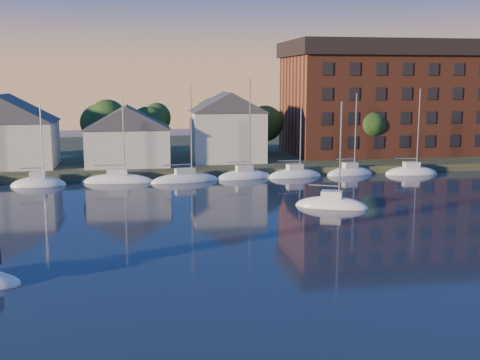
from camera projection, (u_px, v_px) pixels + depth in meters
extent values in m
plane|color=black|center=(250.00, 354.00, 27.70)|extent=(260.00, 260.00, 0.00)
cube|color=#333B22|center=(166.00, 155.00, 100.57)|extent=(160.00, 50.00, 2.00)
cube|color=brown|center=(175.00, 177.00, 78.23)|extent=(120.00, 3.00, 1.00)
cube|color=beige|center=(5.00, 145.00, 79.66)|extent=(13.00, 9.00, 6.00)
cube|color=beige|center=(128.00, 147.00, 81.49)|extent=(11.00, 8.00, 5.00)
cube|color=beige|center=(227.00, 136.00, 85.64)|extent=(10.00, 8.00, 7.00)
cube|color=brown|center=(384.00, 105.00, 95.23)|extent=(30.00, 16.00, 15.00)
cube|color=black|center=(386.00, 49.00, 93.79)|extent=(31.00, 17.00, 2.40)
cylinder|color=#332517|center=(43.00, 149.00, 85.40)|extent=(0.50, 0.50, 3.50)
sphere|color=#183814|center=(41.00, 118.00, 84.67)|extent=(5.40, 5.40, 5.40)
cylinder|color=#332517|center=(100.00, 148.00, 86.76)|extent=(0.50, 0.50, 3.50)
sphere|color=#183814|center=(99.00, 117.00, 86.03)|extent=(5.40, 5.40, 5.40)
cylinder|color=#332517|center=(156.00, 147.00, 88.12)|extent=(0.50, 0.50, 3.50)
sphere|color=#183814|center=(155.00, 117.00, 87.39)|extent=(5.40, 5.40, 5.40)
cylinder|color=#332517|center=(210.00, 146.00, 89.48)|extent=(0.50, 0.50, 3.50)
sphere|color=#183814|center=(210.00, 116.00, 88.75)|extent=(5.40, 5.40, 5.40)
cylinder|color=#332517|center=(263.00, 145.00, 90.84)|extent=(0.50, 0.50, 3.50)
sphere|color=#183814|center=(263.00, 115.00, 90.10)|extent=(5.40, 5.40, 5.40)
cylinder|color=#332517|center=(314.00, 144.00, 92.19)|extent=(0.50, 0.50, 3.50)
sphere|color=#183814|center=(314.00, 115.00, 91.46)|extent=(5.40, 5.40, 5.40)
cylinder|color=#332517|center=(363.00, 143.00, 93.55)|extent=(0.50, 0.50, 3.50)
sphere|color=#183814|center=(364.00, 114.00, 92.82)|extent=(5.40, 5.40, 5.40)
cylinder|color=#332517|center=(411.00, 142.00, 94.91)|extent=(0.50, 0.50, 3.50)
sphere|color=#183814|center=(412.00, 114.00, 94.18)|extent=(5.40, 5.40, 5.40)
cylinder|color=#332517|center=(458.00, 141.00, 96.27)|extent=(0.50, 0.50, 3.50)
sphere|color=#183814|center=(459.00, 113.00, 95.54)|extent=(5.40, 5.40, 5.40)
ellipsoid|color=white|center=(44.00, 184.00, 72.59)|extent=(7.50, 2.40, 2.20)
cube|color=silver|center=(43.00, 174.00, 72.38)|extent=(2.10, 1.32, 0.70)
cylinder|color=#A5A8AD|center=(48.00, 135.00, 71.74)|extent=(0.16, 0.16, 10.00)
cylinder|color=#A5A8AD|center=(36.00, 167.00, 72.10)|extent=(3.15, 0.12, 0.12)
ellipsoid|color=white|center=(111.00, 182.00, 73.95)|extent=(7.50, 2.40, 2.20)
cube|color=silver|center=(111.00, 172.00, 73.74)|extent=(2.10, 1.32, 0.70)
cylinder|color=#A5A8AD|center=(116.00, 134.00, 73.10)|extent=(0.16, 0.16, 10.00)
cylinder|color=#A5A8AD|center=(104.00, 165.00, 73.46)|extent=(3.15, 0.12, 0.12)
ellipsoid|color=white|center=(177.00, 181.00, 75.31)|extent=(7.50, 2.40, 2.20)
cube|color=silver|center=(176.00, 170.00, 75.10)|extent=(2.10, 1.32, 0.70)
cylinder|color=#A5A8AD|center=(182.00, 133.00, 74.46)|extent=(0.16, 0.16, 10.00)
cylinder|color=#A5A8AD|center=(170.00, 164.00, 74.82)|extent=(3.15, 0.12, 0.12)
ellipsoid|color=white|center=(239.00, 179.00, 76.67)|extent=(7.50, 2.40, 2.20)
cube|color=silver|center=(239.00, 169.00, 76.45)|extent=(2.10, 1.32, 0.70)
cylinder|color=#A5A8AD|center=(245.00, 132.00, 75.82)|extent=(0.16, 0.16, 10.00)
cylinder|color=#A5A8AD|center=(233.00, 162.00, 76.17)|extent=(3.15, 0.12, 0.12)
ellipsoid|color=white|center=(300.00, 177.00, 78.03)|extent=(7.50, 2.40, 2.20)
cube|color=silver|center=(300.00, 167.00, 77.81)|extent=(2.10, 1.32, 0.70)
cylinder|color=#A5A8AD|center=(306.00, 131.00, 77.17)|extent=(0.16, 0.16, 10.00)
cylinder|color=#A5A8AD|center=(294.00, 161.00, 77.53)|extent=(3.15, 0.12, 0.12)
ellipsoid|color=white|center=(359.00, 175.00, 79.38)|extent=(7.50, 2.40, 2.20)
cube|color=silver|center=(359.00, 166.00, 79.17)|extent=(2.10, 1.32, 0.70)
cylinder|color=#A5A8AD|center=(365.00, 130.00, 78.53)|extent=(0.16, 0.16, 10.00)
cylinder|color=#A5A8AD|center=(353.00, 159.00, 78.89)|extent=(3.15, 0.12, 0.12)
ellipsoid|color=white|center=(415.00, 174.00, 80.74)|extent=(7.50, 2.40, 2.20)
cube|color=silver|center=(416.00, 164.00, 80.53)|extent=(2.10, 1.32, 0.70)
cylinder|color=#A5A8AD|center=(423.00, 129.00, 79.89)|extent=(0.16, 0.16, 10.00)
cylinder|color=#A5A8AD|center=(410.00, 158.00, 80.25)|extent=(3.15, 0.12, 0.12)
ellipsoid|color=white|center=(331.00, 207.00, 59.57)|extent=(7.59, 5.30, 2.20)
cube|color=silver|center=(332.00, 194.00, 59.35)|extent=(2.41, 2.08, 0.70)
cylinder|color=#A5A8AD|center=(340.00, 151.00, 58.44)|extent=(0.16, 0.16, 9.46)
cylinder|color=#A5A8AD|center=(324.00, 185.00, 59.42)|extent=(2.80, 1.40, 0.12)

